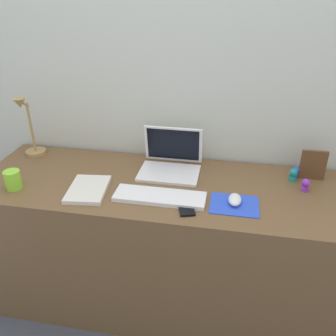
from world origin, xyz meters
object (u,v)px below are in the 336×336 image
Objects in this scene: picture_frame at (313,165)px; toy_figurine_blue at (296,171)px; toy_figurine_purple at (305,185)px; coffee_mug at (13,180)px; keyboard at (160,197)px; notebook_pad at (88,189)px; mouse at (235,200)px; desk_lamp at (29,128)px; toy_figurine_teal at (293,174)px; cell_phone at (186,207)px; laptop at (171,160)px.

picture_frame is 2.60× the size of toy_figurine_blue.
coffee_mug is at bearing -170.35° from toy_figurine_purple.
keyboard is 4.53× the size of coffee_mug.
keyboard is 1.71× the size of notebook_pad.
coffee_mug is (-1.38, -0.35, -0.03)m from picture_frame.
toy_figurine_blue is at bearing 15.25° from coffee_mug.
toy_figurine_blue is at bearing 45.76° from mouse.
picture_frame is 0.14m from toy_figurine_purple.
toy_figurine_teal is (1.39, -0.03, -0.13)m from desk_lamp.
toy_figurine_purple is (0.99, 0.19, 0.02)m from notebook_pad.
cell_phone is 0.58m from toy_figurine_purple.
keyboard is at bearing -152.71° from toy_figurine_blue.
toy_figurine_teal is at bearing 43.26° from mouse.
cell_phone is 1.42× the size of coffee_mug.
desk_lamp reaches higher than toy_figurine_teal.
mouse is 0.40× the size of notebook_pad.
cell_phone is at bearing -13.52° from notebook_pad.
keyboard is at bearing -155.37° from picture_frame.
mouse is at bearing -38.38° from laptop.
toy_figurine_teal is at bearing 24.73° from keyboard.
cell_phone is 0.82m from coffee_mug.
keyboard is at bearing -21.43° from desk_lamp.
toy_figurine_purple is (0.65, -0.09, -0.02)m from laptop.
coffee_mug reaches higher than toy_figurine_teal.
coffee_mug is 1.57× the size of toy_figurine_blue.
notebook_pad is at bearing 179.70° from keyboard.
mouse reaches higher than keyboard.
toy_figurine_purple is (0.65, 0.19, 0.02)m from keyboard.
toy_figurine_blue is at bearing 100.96° from toy_figurine_purple.
mouse is at bearing -5.11° from notebook_pad.
desk_lamp is 1.41× the size of notebook_pad.
desk_lamp reaches higher than coffee_mug.
laptop is 0.62m from toy_figurine_blue.
notebook_pad is (0.44, -0.31, -0.15)m from desk_lamp.
mouse is at bearing -151.88° from toy_figurine_purple.
desk_lamp is 1.39m from toy_figurine_teal.
mouse is 1.56× the size of toy_figurine_purple.
toy_figurine_teal is (0.48, 0.33, 0.03)m from cell_phone.
picture_frame is at bearing 0.39° from desk_lamp.
toy_figurine_purple is (0.52, 0.24, 0.03)m from cell_phone.
toy_figurine_purple is at bearing -109.80° from picture_frame.
toy_figurine_teal is 1.13× the size of toy_figurine_blue.
cell_phone is 0.85× the size of picture_frame.
desk_lamp reaches higher than toy_figurine_blue.
toy_figurine_purple is at bearing 7.92° from cell_phone.
picture_frame reaches higher than mouse.
coffee_mug is 1.33m from toy_figurine_teal.
laptop is at bearing -176.52° from toy_figurine_blue.
coffee_mug is at bearing -74.79° from desk_lamp.
desk_lamp reaches higher than picture_frame.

